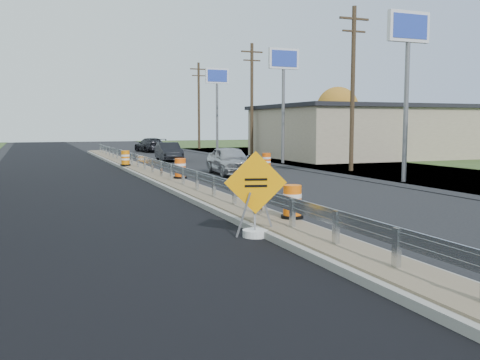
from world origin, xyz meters
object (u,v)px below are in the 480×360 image
object	(u,v)px
barrel_shoulder_near	(266,161)
barrel_shoulder_mid	(238,158)
caution_sign	(255,216)
car_silver	(230,160)
barrel_median_far	(125,158)
car_dark_far	(150,145)
barrel_median_near	(292,202)
barrel_median_mid	(180,169)
car_dark_mid	(169,152)

from	to	relation	value
barrel_shoulder_near	barrel_shoulder_mid	xyz separation A→B (m)	(-0.56, 3.43, 0.01)
caution_sign	car_silver	distance (m)	16.30
barrel_median_far	car_dark_far	world-z (taller)	car_dark_far
barrel_shoulder_near	barrel_median_near	bearing A→B (deg)	-112.25
barrel_median_mid	barrel_shoulder_mid	distance (m)	11.60
caution_sign	barrel_median_near	xyz separation A→B (m)	(1.45, 0.89, 0.12)
caution_sign	barrel_median_far	distance (m)	20.89
barrel_median_far	car_dark_far	bearing A→B (deg)	73.95
barrel_median_near	car_dark_far	bearing A→B (deg)	83.41
caution_sign	barrel_shoulder_mid	xyz separation A→B (m)	(8.05, 21.83, -0.06)
car_silver	barrel_shoulder_mid	bearing A→B (deg)	68.96
barrel_median_near	car_dark_far	size ratio (longest dim) A/B	0.19
barrel_median_near	barrel_median_mid	world-z (taller)	barrel_median_mid
barrel_median_mid	barrel_median_near	bearing A→B (deg)	-90.00
caution_sign	barrel_median_mid	bearing A→B (deg)	99.72
barrel_median_near	barrel_shoulder_near	xyz separation A→B (m)	(7.16, 17.51, -0.20)
barrel_shoulder_near	car_silver	xyz separation A→B (m)	(-3.50, -2.92, 0.31)
caution_sign	car_silver	size ratio (longest dim) A/B	0.46
barrel_median_near	caution_sign	bearing A→B (deg)	-148.39
car_silver	car_dark_mid	size ratio (longest dim) A/B	1.08
barrel_shoulder_near	barrel_median_far	bearing A→B (deg)	163.22
barrel_median_near	barrel_median_far	bearing A→B (deg)	93.15
barrel_median_mid	car_silver	bearing A→B (deg)	41.04
car_dark_far	barrel_median_near	bearing A→B (deg)	75.82
caution_sign	barrel_median_far	bearing A→B (deg)	105.49
barrel_shoulder_near	car_silver	distance (m)	4.57
barrel_shoulder_mid	car_silver	size ratio (longest dim) A/B	0.22
caution_sign	barrel_median_mid	world-z (taller)	caution_sign
barrel_median_mid	barrel_median_far	xyz separation A→B (m)	(-1.10, 8.59, -0.01)
barrel_shoulder_near	barrel_shoulder_mid	distance (m)	3.48
barrel_shoulder_near	car_dark_mid	xyz separation A→B (m)	(-3.99, 8.86, 0.23)
barrel_median_far	barrel_median_near	bearing A→B (deg)	-86.85
car_silver	car_dark_far	size ratio (longest dim) A/B	0.95
car_dark_far	barrel_median_far	bearing A→B (deg)	66.36
barrel_median_far	car_dark_mid	bearing A→B (deg)	56.17
barrel_median_near	barrel_shoulder_mid	distance (m)	21.96
car_dark_mid	car_dark_far	bearing A→B (deg)	87.26
car_dark_mid	car_silver	bearing A→B (deg)	-84.29
caution_sign	car_dark_far	size ratio (longest dim) A/B	0.44
caution_sign	barrel_median_near	distance (m)	1.71
barrel_shoulder_mid	barrel_shoulder_near	bearing A→B (deg)	-80.70
caution_sign	car_dark_far	distance (m)	41.14
barrel_median_near	barrel_median_far	xyz separation A→B (m)	(-1.10, 20.00, 0.01)
barrel_median_mid	car_dark_mid	xyz separation A→B (m)	(3.17, 14.96, 0.02)
barrel_median_near	barrel_median_mid	distance (m)	11.40
barrel_shoulder_mid	car_dark_mid	xyz separation A→B (m)	(-3.43, 5.43, 0.22)
barrel_median_near	car_dark_mid	bearing A→B (deg)	83.15
car_dark_far	caution_sign	bearing A→B (deg)	73.96
barrel_median_mid	barrel_median_far	distance (m)	8.66
barrel_shoulder_mid	barrel_median_near	bearing A→B (deg)	-107.49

